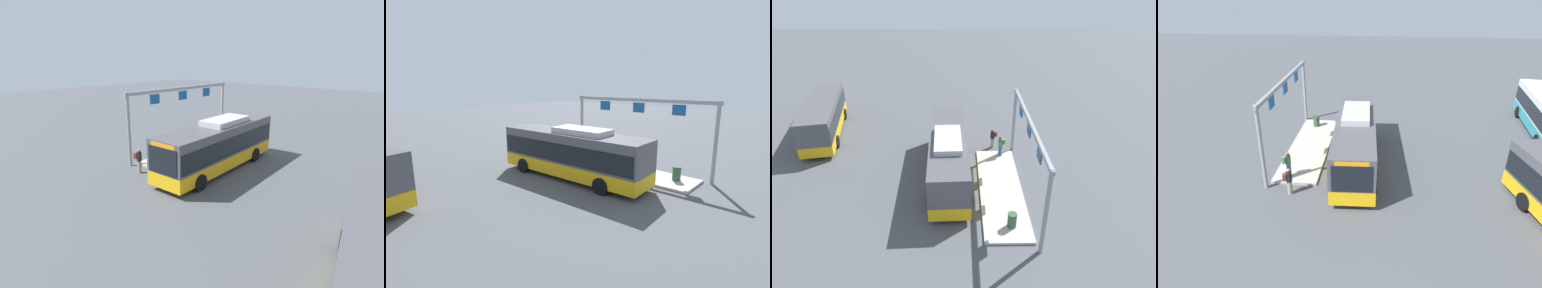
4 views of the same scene
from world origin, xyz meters
TOP-DOWN VIEW (x-y plane):
  - ground_plane at (0.00, 0.00)m, footprint 120.00×120.00m
  - platform_curb at (-1.87, -3.53)m, footprint 10.00×2.80m
  - bus_main at (-0.01, -0.00)m, footprint 10.77×3.02m
  - person_boarding at (2.45, -3.97)m, footprint 0.44×0.58m
  - person_waiting_near at (4.03, -3.49)m, footprint 0.50×0.60m
  - platform_sign_gantry at (-1.89, -5.04)m, footprint 11.29×0.24m
  - trash_bin at (-5.56, -3.76)m, footprint 0.52×0.52m

SIDE VIEW (x-z plane):
  - ground_plane at x=0.00m, z-range 0.00..0.00m
  - platform_curb at x=-1.87m, z-range 0.00..0.16m
  - trash_bin at x=-5.56m, z-range 0.16..1.06m
  - person_waiting_near at x=4.03m, z-range 0.06..1.73m
  - person_boarding at x=2.45m, z-range 0.22..1.89m
  - bus_main at x=-0.01m, z-range 0.08..3.54m
  - platform_sign_gantry at x=-1.89m, z-range 1.25..6.45m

